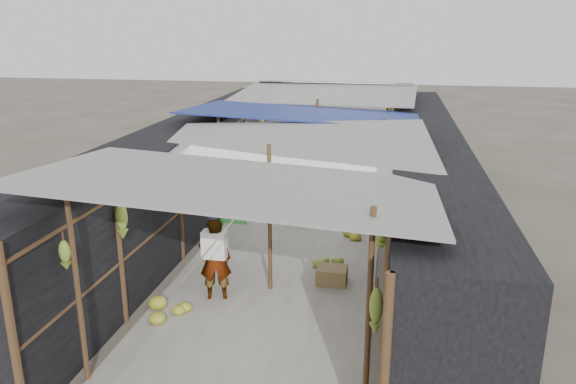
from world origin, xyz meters
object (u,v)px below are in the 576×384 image
Objects in this scene: black_basin at (355,175)px; vendor_elderly at (215,259)px; crate_near at (332,276)px; vendor_seated at (369,163)px; shopper_blue at (303,197)px.

vendor_elderly reaches higher than black_basin.
crate_near reaches higher than black_basin.
crate_near is 0.95× the size of black_basin.
vendor_elderly is 8.90m from vendor_seated.
vendor_seated is at bearing 34.63° from black_basin.
crate_near is 7.44m from black_basin.
black_basin is at bearing -116.57° from vendor_elderly.
shopper_blue is at bearing -100.98° from black_basin.
crate_near is 3.09m from shopper_blue.
vendor_seated is at bearing 86.33° from shopper_blue.
vendor_seated is at bearing 88.51° from crate_near.
vendor_elderly reaches higher than vendor_seated.
shopper_blue reaches higher than black_basin.
vendor_seated is (2.16, 8.63, -0.33)m from vendor_elderly.
vendor_elderly is at bearing -101.92° from black_basin.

